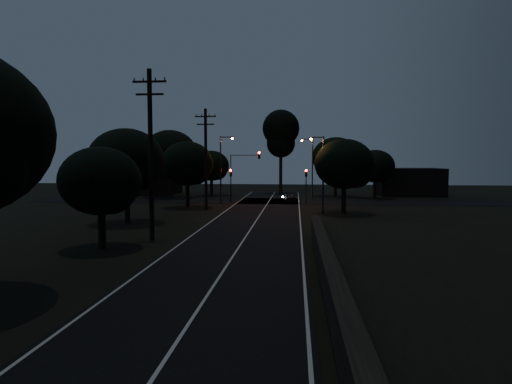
{
  "coord_description": "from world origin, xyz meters",
  "views": [
    {
      "loc": [
        3.35,
        -11.94,
        5.2
      ],
      "look_at": [
        0.0,
        24.0,
        2.5
      ],
      "focal_mm": 30.0,
      "sensor_mm": 36.0,
      "label": 1
    }
  ],
  "objects_px": {
    "streetlight_a": "(222,165)",
    "streetlight_c": "(321,169)",
    "signal_mast": "(244,167)",
    "signal_right": "(306,180)",
    "tall_pine": "(281,133)",
    "utility_pole_mid": "(151,152)",
    "car": "(289,198)",
    "streetlight_b": "(311,164)",
    "utility_pole_far": "(206,157)",
    "signal_left": "(231,179)"
  },
  "relations": [
    {
      "from": "car",
      "to": "tall_pine",
      "type": "bearing_deg",
      "value": -95.0
    },
    {
      "from": "utility_pole_far",
      "to": "streetlight_b",
      "type": "bearing_deg",
      "value": 46.7
    },
    {
      "from": "streetlight_b",
      "to": "car",
      "type": "bearing_deg",
      "value": -128.67
    },
    {
      "from": "streetlight_a",
      "to": "streetlight_c",
      "type": "relative_size",
      "value": 1.07
    },
    {
      "from": "utility_pole_mid",
      "to": "streetlight_b",
      "type": "bearing_deg",
      "value": 68.7
    },
    {
      "from": "utility_pole_mid",
      "to": "car",
      "type": "height_order",
      "value": "utility_pole_mid"
    },
    {
      "from": "signal_right",
      "to": "streetlight_c",
      "type": "distance_m",
      "value": 10.18
    },
    {
      "from": "signal_left",
      "to": "car",
      "type": "distance_m",
      "value": 7.58
    },
    {
      "from": "signal_left",
      "to": "streetlight_a",
      "type": "xyz_separation_m",
      "value": [
        -0.71,
        -1.99,
        1.8
      ]
    },
    {
      "from": "utility_pole_mid",
      "to": "signal_right",
      "type": "relative_size",
      "value": 2.68
    },
    {
      "from": "streetlight_a",
      "to": "car",
      "type": "distance_m",
      "value": 9.27
    },
    {
      "from": "utility_pole_mid",
      "to": "streetlight_a",
      "type": "distance_m",
      "value": 23.04
    },
    {
      "from": "signal_right",
      "to": "streetlight_c",
      "type": "bearing_deg",
      "value": -82.98
    },
    {
      "from": "utility_pole_mid",
      "to": "utility_pole_far",
      "type": "height_order",
      "value": "utility_pole_mid"
    },
    {
      "from": "tall_pine",
      "to": "signal_mast",
      "type": "height_order",
      "value": "tall_pine"
    },
    {
      "from": "signal_mast",
      "to": "streetlight_b",
      "type": "relative_size",
      "value": 0.78
    },
    {
      "from": "utility_pole_mid",
      "to": "car",
      "type": "relative_size",
      "value": 3.41
    },
    {
      "from": "signal_right",
      "to": "car",
      "type": "distance_m",
      "value": 3.1
    },
    {
      "from": "utility_pole_far",
      "to": "streetlight_a",
      "type": "bearing_deg",
      "value": 83.41
    },
    {
      "from": "signal_mast",
      "to": "car",
      "type": "bearing_deg",
      "value": 6.44
    },
    {
      "from": "streetlight_c",
      "to": "streetlight_a",
      "type": "bearing_deg",
      "value": 144.31
    },
    {
      "from": "streetlight_c",
      "to": "utility_pole_mid",
      "type": "bearing_deg",
      "value": -128.26
    },
    {
      "from": "streetlight_a",
      "to": "streetlight_c",
      "type": "distance_m",
      "value": 13.72
    },
    {
      "from": "tall_pine",
      "to": "streetlight_a",
      "type": "xyz_separation_m",
      "value": [
        -6.31,
        -17.0,
        -4.73
      ]
    },
    {
      "from": "utility_pole_mid",
      "to": "signal_left",
      "type": "height_order",
      "value": "utility_pole_mid"
    },
    {
      "from": "signal_left",
      "to": "signal_right",
      "type": "xyz_separation_m",
      "value": [
        9.2,
        0.0,
        0.0
      ]
    },
    {
      "from": "signal_right",
      "to": "streetlight_b",
      "type": "distance_m",
      "value": 4.45
    },
    {
      "from": "utility_pole_mid",
      "to": "car",
      "type": "bearing_deg",
      "value": 71.45
    },
    {
      "from": "signal_left",
      "to": "streetlight_c",
      "type": "distance_m",
      "value": 14.52
    },
    {
      "from": "utility_pole_far",
      "to": "car",
      "type": "bearing_deg",
      "value": 45.05
    },
    {
      "from": "utility_pole_mid",
      "to": "signal_left",
      "type": "bearing_deg",
      "value": 86.79
    },
    {
      "from": "utility_pole_mid",
      "to": "utility_pole_far",
      "type": "relative_size",
      "value": 1.05
    },
    {
      "from": "signal_mast",
      "to": "streetlight_b",
      "type": "distance_m",
      "value": 9.15
    },
    {
      "from": "signal_left",
      "to": "signal_mast",
      "type": "bearing_deg",
      "value": 0.13
    },
    {
      "from": "utility_pole_far",
      "to": "signal_mast",
      "type": "xyz_separation_m",
      "value": [
        3.09,
        7.99,
        -1.15
      ]
    },
    {
      "from": "signal_mast",
      "to": "streetlight_a",
      "type": "distance_m",
      "value": 3.13
    },
    {
      "from": "tall_pine",
      "to": "streetlight_a",
      "type": "height_order",
      "value": "tall_pine"
    },
    {
      "from": "signal_left",
      "to": "streetlight_c",
      "type": "xyz_separation_m",
      "value": [
        10.43,
        -9.99,
        1.51
      ]
    },
    {
      "from": "tall_pine",
      "to": "streetlight_c",
      "type": "height_order",
      "value": "tall_pine"
    },
    {
      "from": "signal_mast",
      "to": "streetlight_b",
      "type": "bearing_deg",
      "value": 25.99
    },
    {
      "from": "signal_mast",
      "to": "streetlight_c",
      "type": "relative_size",
      "value": 0.83
    },
    {
      "from": "streetlight_b",
      "to": "signal_left",
      "type": "bearing_deg",
      "value": -157.95
    },
    {
      "from": "utility_pole_far",
      "to": "streetlight_c",
      "type": "distance_m",
      "value": 12.05
    },
    {
      "from": "tall_pine",
      "to": "car",
      "type": "relative_size",
      "value": 4.03
    },
    {
      "from": "car",
      "to": "streetlight_a",
      "type": "bearing_deg",
      "value": 6.96
    },
    {
      "from": "streetlight_a",
      "to": "car",
      "type": "relative_size",
      "value": 2.48
    },
    {
      "from": "tall_pine",
      "to": "signal_left",
      "type": "height_order",
      "value": "tall_pine"
    },
    {
      "from": "streetlight_a",
      "to": "tall_pine",
      "type": "bearing_deg",
      "value": 69.64
    },
    {
      "from": "utility_pole_far",
      "to": "signal_mast",
      "type": "bearing_deg",
      "value": 68.89
    },
    {
      "from": "streetlight_c",
      "to": "tall_pine",
      "type": "bearing_deg",
      "value": 100.93
    }
  ]
}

